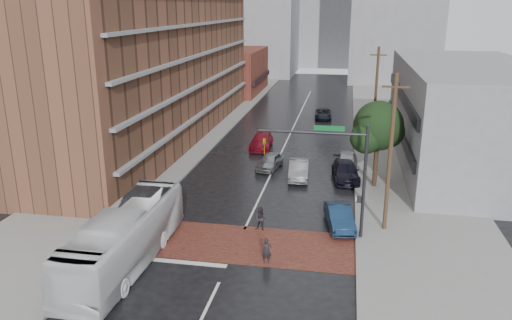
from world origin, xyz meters
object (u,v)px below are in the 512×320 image
(pedestrian_a, at_px, (267,251))
(car_parked_near, at_px, (339,217))
(car_travel_b, at_px, (299,170))
(car_parked_mid, at_px, (346,171))
(transit_bus, at_px, (125,238))
(car_parked_far, at_px, (347,162))
(suv_travel, at_px, (323,114))
(pedestrian_b, at_px, (261,219))
(car_travel_a, at_px, (270,161))
(car_travel_c, at_px, (261,141))

(pedestrian_a, xyz_separation_m, car_parked_near, (3.85, 5.51, -0.03))
(car_travel_b, bearing_deg, car_parked_mid, 1.35)
(transit_bus, height_order, car_parked_far, transit_bus)
(suv_travel, bearing_deg, pedestrian_b, -96.43)
(car_travel_a, distance_m, car_parked_near, 12.80)
(transit_bus, distance_m, car_parked_far, 22.42)
(suv_travel, xyz_separation_m, car_parked_far, (3.09, -20.48, 0.17))
(pedestrian_b, xyz_separation_m, car_travel_c, (-3.24, 18.97, -0.06))
(pedestrian_b, relative_size, car_parked_near, 0.36)
(car_travel_b, distance_m, car_parked_far, 4.84)
(car_travel_b, height_order, car_parked_near, car_travel_b)
(pedestrian_a, bearing_deg, car_travel_b, 73.24)
(pedestrian_a, bearing_deg, car_travel_a, 82.75)
(pedestrian_a, relative_size, car_travel_c, 0.30)
(pedestrian_a, distance_m, car_parked_near, 6.72)
(car_parked_near, bearing_deg, car_travel_b, 100.25)
(car_parked_mid, bearing_deg, car_parked_near, -97.95)
(car_travel_a, relative_size, suv_travel, 0.92)
(car_travel_c, xyz_separation_m, car_parked_far, (8.49, -5.59, 0.06))
(pedestrian_b, distance_m, car_parked_near, 5.10)
(pedestrian_a, relative_size, car_parked_near, 0.34)
(transit_bus, height_order, pedestrian_b, transit_bus)
(transit_bus, relative_size, pedestrian_a, 7.91)
(pedestrian_a, height_order, car_parked_far, car_parked_far)
(pedestrian_a, bearing_deg, car_parked_near, 39.52)
(car_parked_mid, bearing_deg, suv_travel, 91.27)
(transit_bus, relative_size, suv_travel, 2.64)
(pedestrian_a, xyz_separation_m, car_parked_far, (4.20, 17.50, 0.04))
(car_parked_far, bearing_deg, car_parked_near, -90.96)
(suv_travel, bearing_deg, car_travel_a, -102.20)
(car_travel_a, relative_size, car_travel_c, 0.81)
(car_parked_near, bearing_deg, car_travel_a, 108.40)
(car_travel_b, bearing_deg, transit_bus, -119.82)
(pedestrian_a, distance_m, car_travel_b, 14.63)
(car_parked_near, bearing_deg, pedestrian_b, -175.12)
(pedestrian_a, distance_m, pedestrian_b, 4.25)
(transit_bus, distance_m, car_travel_a, 18.95)
(car_parked_far, bearing_deg, car_parked_mid, -90.71)
(car_parked_near, xyz_separation_m, car_parked_mid, (0.29, 9.45, 0.03))
(pedestrian_a, relative_size, car_parked_far, 0.32)
(car_travel_c, height_order, car_parked_mid, car_parked_mid)
(car_travel_c, xyz_separation_m, suv_travel, (5.40, 14.89, -0.11))
(car_travel_c, relative_size, suv_travel, 1.13)
(pedestrian_a, xyz_separation_m, pedestrian_b, (-1.05, 4.12, 0.04))
(car_parked_near, xyz_separation_m, car_parked_far, (0.35, 11.99, 0.08))
(suv_travel, relative_size, car_parked_near, 1.03)
(car_travel_a, xyz_separation_m, car_parked_mid, (6.56, -1.70, 0.04))
(car_parked_near, relative_size, car_parked_mid, 0.85)
(car_travel_a, xyz_separation_m, car_parked_far, (6.62, 0.84, 0.09))
(car_travel_b, bearing_deg, car_travel_a, 139.56)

